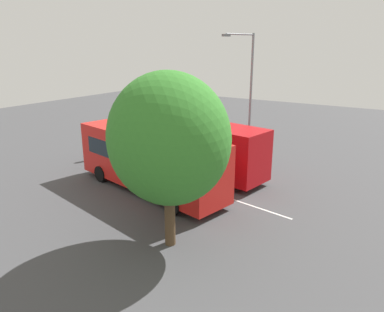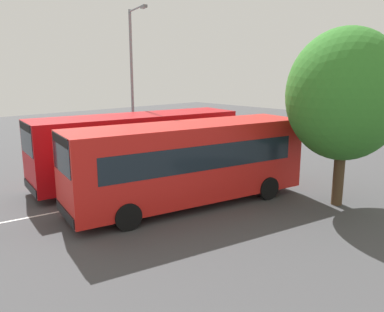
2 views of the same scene
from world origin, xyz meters
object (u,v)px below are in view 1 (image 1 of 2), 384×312
at_px(pedestrian, 93,146).
at_px(depot_tree, 168,139).
at_px(bus_far_left, 193,144).
at_px(street_lamp, 248,92).
at_px(bus_center_left, 149,159).

xyz_separation_m(pedestrian, depot_tree, (-11.66, 6.55, 3.51)).
distance_m(bus_far_left, street_lamp, 5.12).
height_order(bus_center_left, street_lamp, street_lamp).
xyz_separation_m(bus_far_left, bus_center_left, (0.34, 4.08, 0.00)).
height_order(bus_far_left, street_lamp, street_lamp).
height_order(bus_far_left, bus_center_left, same).
xyz_separation_m(bus_far_left, pedestrian, (7.49, 1.74, -0.85)).
relative_size(bus_center_left, pedestrian, 6.12).
bearing_deg(street_lamp, pedestrian, -44.54).
height_order(bus_far_left, pedestrian, bus_far_left).
relative_size(pedestrian, street_lamp, 0.20).
bearing_deg(bus_center_left, depot_tree, 148.54).
height_order(bus_center_left, depot_tree, depot_tree).
distance_m(bus_far_left, pedestrian, 7.74).
distance_m(bus_center_left, pedestrian, 7.57).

